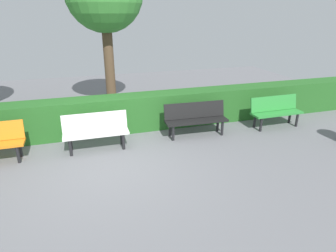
{
  "coord_description": "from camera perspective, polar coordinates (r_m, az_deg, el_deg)",
  "views": [
    {
      "loc": [
        0.42,
        5.66,
        3.07
      ],
      "look_at": [
        -1.44,
        -0.41,
        0.55
      ],
      "focal_mm": 30.88,
      "sensor_mm": 36.0,
      "label": 1
    }
  ],
  "objects": [
    {
      "name": "ground_plane",
      "position": [
        6.45,
        -11.35,
        -7.22
      ],
      "size": [
        19.21,
        19.21,
        0.0
      ],
      "primitive_type": "plane",
      "color": "slate"
    },
    {
      "name": "hedge_row",
      "position": [
        8.05,
        -5.41,
        2.82
      ],
      "size": [
        15.21,
        0.7,
        0.96
      ],
      "primitive_type": "cube",
      "color": "#266023",
      "rests_on": "ground_plane"
    },
    {
      "name": "bench_black",
      "position": [
        7.61,
        5.48,
        1.7
      ],
      "size": [
        1.67,
        0.54,
        0.86
      ],
      "rotation": [
        0.0,
        0.0,
        -0.04
      ],
      "color": "black",
      "rests_on": "ground_plane"
    },
    {
      "name": "bench_white",
      "position": [
        6.99,
        -14.06,
        -0.74
      ],
      "size": [
        1.5,
        0.47,
        0.86
      ],
      "rotation": [
        0.0,
        0.0,
        -0.01
      ],
      "color": "white",
      "rests_on": "ground_plane"
    },
    {
      "name": "bench_green",
      "position": [
        8.7,
        20.47,
        2.95
      ],
      "size": [
        1.49,
        0.48,
        0.86
      ],
      "rotation": [
        0.0,
        0.0,
        0.01
      ],
      "color": "#2D8C38",
      "rests_on": "ground_plane"
    }
  ]
}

